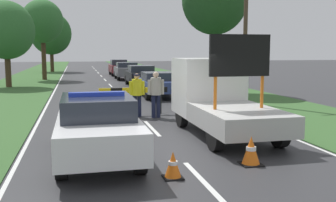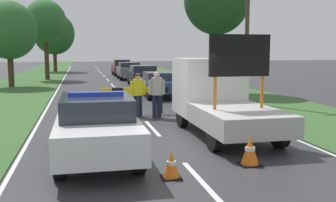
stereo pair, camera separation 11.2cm
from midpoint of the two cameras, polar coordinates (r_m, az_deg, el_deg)
name	(u,v)px [view 2 (the right image)]	position (r m, az deg, el deg)	size (l,w,h in m)	color
ground_plane	(169,146)	(10.79, 0.45, -6.60)	(160.00, 160.00, 0.00)	#333335
lane_markings	(112,84)	(30.10, -8.02, 2.39)	(7.75, 70.18, 0.01)	silver
grass_verge_left	(23,86)	(30.58, -20.14, 2.10)	(4.97, 120.00, 0.03)	#38602D
grass_verge_right	(192,83)	(31.55, 3.63, 2.70)	(4.97, 120.00, 0.03)	#38602D
police_car	(96,125)	(9.70, -10.03, -3.42)	(1.86, 4.95, 1.63)	white
work_truck	(218,96)	(12.68, 7.45, 0.72)	(2.08, 5.32, 3.04)	white
road_barrier	(135,92)	(15.98, -4.65, 1.27)	(2.79, 0.08, 1.10)	black
police_officer	(138,91)	(15.40, -4.18, 1.44)	(0.61, 0.39, 1.70)	#191E38
pedestrian_civilian	(157,91)	(15.15, -1.43, 1.49)	(0.64, 0.41, 1.79)	#191E38
traffic_cone_near_police	(250,151)	(9.23, 12.15, -7.09)	(0.48, 0.48, 0.67)	black
traffic_cone_centre_front	(171,165)	(8.14, 0.86, -9.28)	(0.40, 0.40, 0.56)	black
traffic_cone_near_truck	(68,116)	(13.98, -14.12, -2.18)	(0.49, 0.49, 0.68)	black
traffic_cone_behind_barrier	(65,125)	(12.69, -14.41, -3.46)	(0.39, 0.39, 0.55)	black
traffic_cone_lane_edge	(135,103)	(17.41, -4.69, -0.33)	(0.39, 0.39, 0.55)	black
queued_car_hatch_blue	(160,84)	(21.97, -1.03, 2.55)	(1.92, 4.26, 1.38)	navy
queued_car_sedan_black	(143,75)	(28.82, -3.55, 3.78)	(1.90, 4.24, 1.49)	black
queued_car_suv_grey	(129,70)	(35.19, -5.58, 4.44)	(1.92, 3.95, 1.51)	slate
queued_car_wagon_maroon	(121,67)	(40.95, -6.72, 4.88)	(1.72, 4.60, 1.62)	maroon
roadside_tree_near_left	(9,30)	(29.73, -21.99, 9.49)	(3.84, 3.84, 5.99)	#42301E
roadside_tree_near_right	(45,22)	(36.05, -17.29, 10.93)	(3.54, 3.54, 6.92)	#42301E
roadside_tree_mid_left	(54,34)	(48.90, -16.13, 9.38)	(4.73, 4.73, 7.01)	#42301E
roadside_tree_mid_right	(217,1)	(24.23, 7.21, 14.26)	(3.90, 3.90, 7.60)	#42301E
utility_pole	(247,19)	(19.56, 11.60, 11.60)	(1.20, 0.20, 7.94)	#473828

